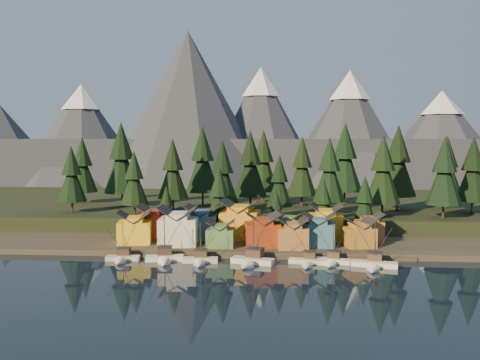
# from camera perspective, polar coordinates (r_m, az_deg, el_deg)

# --- Properties ---
(ground) EXTENTS (500.00, 500.00, 0.00)m
(ground) POSITION_cam_1_polar(r_m,az_deg,el_deg) (121.98, 1.35, -9.95)
(ground) COLOR black
(ground) RESTS_ON ground
(shore_strip) EXTENTS (400.00, 50.00, 1.50)m
(shore_strip) POSITION_cam_1_polar(r_m,az_deg,el_deg) (160.85, 2.05, -6.14)
(shore_strip) COLOR #383229
(shore_strip) RESTS_ON ground
(hillside) EXTENTS (420.00, 100.00, 6.00)m
(hillside) POSITION_cam_1_polar(r_m,az_deg,el_deg) (209.87, 2.56, -3.02)
(hillside) COLOR black
(hillside) RESTS_ON ground
(dock) EXTENTS (80.00, 4.00, 1.00)m
(dock) POSITION_cam_1_polar(r_m,az_deg,el_deg) (137.89, 1.69, -8.04)
(dock) COLOR #4C4136
(dock) RESTS_ON ground
(mountain_ridge) EXTENTS (560.00, 190.00, 90.00)m
(mountain_ridge) POSITION_cam_1_polar(r_m,az_deg,el_deg) (331.76, 2.45, 3.72)
(mountain_ridge) COLOR #3F4251
(mountain_ridge) RESTS_ON ground
(boat_0) EXTENTS (8.61, 9.26, 10.74)m
(boat_0) POSITION_cam_1_polar(r_m,az_deg,el_deg) (136.58, -12.48, -7.57)
(boat_0) COLOR beige
(boat_0) RESTS_ON ground
(boat_1) EXTENTS (10.02, 10.64, 12.25)m
(boat_1) POSITION_cam_1_polar(r_m,az_deg,el_deg) (134.07, -8.07, -7.60)
(boat_1) COLOR white
(boat_1) RESTS_ON ground
(boat_2) EXTENTS (9.03, 9.71, 11.00)m
(boat_2) POSITION_cam_1_polar(r_m,az_deg,el_deg) (131.62, -4.29, -7.92)
(boat_2) COLOR beige
(boat_2) RESTS_ON ground
(boat_3) EXTENTS (11.13, 11.73, 12.91)m
(boat_3) POSITION_cam_1_polar(r_m,az_deg,el_deg) (129.80, 1.20, -7.92)
(boat_3) COLOR silver
(boat_3) RESTS_ON ground
(boat_4) EXTENTS (10.21, 10.88, 10.26)m
(boat_4) POSITION_cam_1_polar(r_m,az_deg,el_deg) (130.97, 7.31, -8.15)
(boat_4) COLOR beige
(boat_4) RESTS_ON ground
(boat_5) EXTENTS (9.08, 9.55, 10.42)m
(boat_5) POSITION_cam_1_polar(r_m,az_deg,el_deg) (132.43, 9.83, -7.96)
(boat_5) COLOR white
(boat_5) RESTS_ON ground
(boat_6) EXTENTS (11.44, 12.03, 11.66)m
(boat_6) POSITION_cam_1_polar(r_m,az_deg,el_deg) (130.55, 14.12, -8.17)
(boat_6) COLOR white
(boat_6) RESTS_ON ground
(house_front_0) EXTENTS (10.11, 9.71, 8.85)m
(house_front_0) POSITION_cam_1_polar(r_m,az_deg,el_deg) (150.35, -11.19, -4.88)
(house_front_0) COLOR yellow
(house_front_0) RESTS_ON shore_strip
(house_front_1) EXTENTS (10.64, 10.26, 10.48)m
(house_front_1) POSITION_cam_1_polar(r_m,az_deg,el_deg) (146.13, -6.59, -4.76)
(house_front_1) COLOR silver
(house_front_1) RESTS_ON shore_strip
(house_front_2) EXTENTS (7.34, 7.40, 7.07)m
(house_front_2) POSITION_cam_1_polar(r_m,az_deg,el_deg) (143.29, -2.06, -5.64)
(house_front_2) COLOR #4C7D44
(house_front_2) RESTS_ON shore_strip
(house_front_3) EXTENTS (10.24, 9.91, 9.04)m
(house_front_3) POSITION_cam_1_polar(r_m,az_deg,el_deg) (143.69, 2.39, -5.20)
(house_front_3) COLOR maroon
(house_front_3) RESTS_ON shore_strip
(house_front_4) EXTENTS (8.31, 8.91, 8.12)m
(house_front_4) POSITION_cam_1_polar(r_m,az_deg,el_deg) (141.93, 5.63, -5.53)
(house_front_4) COLOR olive
(house_front_4) RESTS_ON shore_strip
(house_front_5) EXTENTS (9.55, 8.89, 8.95)m
(house_front_5) POSITION_cam_1_polar(r_m,az_deg,el_deg) (145.14, 8.45, -5.16)
(house_front_5) COLOR #35647E
(house_front_5) RESTS_ON shore_strip
(house_front_6) EXTENTS (9.10, 8.79, 7.62)m
(house_front_6) POSITION_cam_1_polar(r_m,az_deg,el_deg) (146.24, 12.59, -5.43)
(house_front_6) COLOR #AF7A2D
(house_front_6) RESTS_ON shore_strip
(house_back_0) EXTENTS (8.94, 8.59, 9.69)m
(house_back_0) POSITION_cam_1_polar(r_m,az_deg,el_deg) (156.99, -9.18, -4.30)
(house_back_0) COLOR maroon
(house_back_0) RESTS_ON shore_strip
(house_back_1) EXTENTS (8.89, 9.00, 9.88)m
(house_back_1) POSITION_cam_1_polar(r_m,az_deg,el_deg) (152.99, -4.12, -4.44)
(house_back_1) COLOR #375B83
(house_back_1) RESTS_ON shore_strip
(house_back_2) EXTENTS (11.76, 10.97, 11.45)m
(house_back_2) POSITION_cam_1_polar(r_m,az_deg,el_deg) (153.75, 0.03, -4.08)
(house_back_2) COLOR gold
(house_back_2) RESTS_ON shore_strip
(house_back_3) EXTENTS (9.39, 8.72, 8.16)m
(house_back_3) POSITION_cam_1_polar(r_m,az_deg,el_deg) (152.65, 5.27, -4.81)
(house_back_3) COLOR #436D3B
(house_back_3) RESTS_ON shore_strip
(house_back_4) EXTENTS (9.70, 9.33, 10.25)m
(house_back_4) POSITION_cam_1_polar(r_m,az_deg,el_deg) (154.27, 9.09, -4.34)
(house_back_4) COLOR gold
(house_back_4) RESTS_ON shore_strip
(house_back_5) EXTENTS (7.61, 7.69, 8.13)m
(house_back_5) POSITION_cam_1_polar(r_m,az_deg,el_deg) (154.21, 13.61, -4.84)
(house_back_5) COLOR #925734
(house_back_5) RESTS_ON shore_strip
(tree_hill_0) EXTENTS (9.50, 9.50, 22.12)m
(tree_hill_0) POSITION_cam_1_polar(r_m,az_deg,el_deg) (183.42, -17.53, 0.43)
(tree_hill_0) COLOR #332319
(tree_hill_0) RESTS_ON hillside
(tree_hill_1) EXTENTS (12.97, 12.97, 30.21)m
(tree_hill_1) POSITION_cam_1_polar(r_m,az_deg,el_deg) (194.33, -12.52, 2.05)
(tree_hill_1) COLOR #332319
(tree_hill_1) RESTS_ON hillside
(tree_hill_2) EXTENTS (8.82, 8.82, 20.55)m
(tree_hill_2) POSITION_cam_1_polar(r_m,az_deg,el_deg) (172.69, -11.21, 0.02)
(tree_hill_2) COLOR #332319
(tree_hill_2) RESTS_ON hillside
(tree_hill_3) EXTENTS (10.49, 10.49, 24.43)m
(tree_hill_3) POSITION_cam_1_polar(r_m,az_deg,el_deg) (181.89, -7.18, 0.96)
(tree_hill_3) COLOR #332319
(tree_hill_3) RESTS_ON hillside
(tree_hill_4) EXTENTS (12.42, 12.42, 28.94)m
(tree_hill_4) POSITION_cam_1_polar(r_m,az_deg,el_deg) (195.17, -4.02, 1.95)
(tree_hill_4) COLOR #332319
(tree_hill_4) RESTS_ON hillside
(tree_hill_5) EXTENTS (10.24, 10.24, 23.85)m
(tree_hill_5) POSITION_cam_1_polar(r_m,az_deg,el_deg) (169.31, -1.87, 0.63)
(tree_hill_5) COLOR #332319
(tree_hill_5) RESTS_ON hillside
(tree_hill_6) EXTENTS (11.68, 11.68, 27.21)m
(tree_hill_6) POSITION_cam_1_polar(r_m,az_deg,el_deg) (183.50, 1.11, 1.51)
(tree_hill_6) COLOR #332319
(tree_hill_6) RESTS_ON hillside
(tree_hill_7) EXTENTS (8.34, 8.34, 19.44)m
(tree_hill_7) POSITION_cam_1_polar(r_m,az_deg,el_deg) (166.56, 4.23, -0.28)
(tree_hill_7) COLOR #332319
(tree_hill_7) RESTS_ON hillside
(tree_hill_8) EXTENTS (10.80, 10.80, 25.15)m
(tree_hill_8) POSITION_cam_1_polar(r_m,az_deg,el_deg) (190.47, 6.64, 1.25)
(tree_hill_8) COLOR #332319
(tree_hill_8) RESTS_ON hillside
(tree_hill_9) EXTENTS (10.68, 10.68, 24.87)m
(tree_hill_9) POSITION_cam_1_polar(r_m,az_deg,el_deg) (174.09, 9.51, 0.86)
(tree_hill_9) COLOR #332319
(tree_hill_9) RESTS_ON hillside
(tree_hill_10) EXTENTS (12.96, 12.96, 30.19)m
(tree_hill_10) POSITION_cam_1_polar(r_m,az_deg,el_deg) (199.63, 11.14, 2.13)
(tree_hill_10) COLOR #332319
(tree_hill_10) RESTS_ON hillside
(tree_hill_11) EXTENTS (11.03, 11.03, 25.70)m
(tree_hill_11) POSITION_cam_1_polar(r_m,az_deg,el_deg) (171.37, 15.00, 0.87)
(tree_hill_11) COLOR #332319
(tree_hill_11) RESTS_ON hillside
(tree_hill_12) EXTENTS (12.47, 12.47, 29.04)m
(tree_hill_12) POSITION_cam_1_polar(r_m,az_deg,el_deg) (188.53, 16.49, 1.71)
(tree_hill_12) COLOR #332319
(tree_hill_12) RESTS_ON hillside
(tree_hill_13) EXTENTS (10.80, 10.80, 25.16)m
(tree_hill_13) POSITION_cam_1_polar(r_m,az_deg,el_deg) (173.75, 20.96, 0.67)
(tree_hill_13) COLOR #332319
(tree_hill_13) RESTS_ON hillside
(tree_hill_14) EXTENTS (10.98, 10.98, 25.58)m
(tree_hill_14) POSITION_cam_1_polar(r_m,az_deg,el_deg) (198.99, 21.18, 1.18)
(tree_hill_14) COLOR #332319
(tree_hill_14) RESTS_ON hillside
(tree_hill_15) EXTENTS (11.88, 11.88, 27.68)m
(tree_hill_15) POSITION_cam_1_polar(r_m,az_deg,el_deg) (200.29, 2.51, 1.83)
(tree_hill_15) COLOR #332319
(tree_hill_15) RESTS_ON hillside
(tree_hill_16) EXTENTS (10.74, 10.74, 25.02)m
(tree_hill_16) POSITION_cam_1_polar(r_m,az_deg,el_deg) (209.69, -16.44, 1.37)
(tree_hill_16) COLOR #332319
(tree_hill_16) RESTS_ON hillside
(tree_hill_17) EXTENTS (10.78, 10.78, 25.10)m
(tree_hill_17) POSITION_cam_1_polar(r_m,az_deg,el_deg) (186.98, 23.60, 0.83)
(tree_hill_17) COLOR #332319
(tree_hill_17) RESTS_ON hillside
(tree_shore_0) EXTENTS (6.36, 6.36, 14.83)m
(tree_shore_0) POSITION_cam_1_polar(r_m,az_deg,el_deg) (162.89, -7.84, -2.90)
(tree_shore_0) COLOR #332319
(tree_shore_0) RESTS_ON shore_strip
(tree_shore_1) EXTENTS (8.89, 8.89, 20.72)m
(tree_shore_1) POSITION_cam_1_polar(r_m,az_deg,el_deg) (159.96, -2.24, -1.83)
(tree_shore_1) COLOR #332319
(tree_shore_1) RESTS_ON shore_strip
(tree_shore_2) EXTENTS (5.94, 5.94, 13.84)m
(tree_shore_2) POSITION_cam_1_polar(r_m,az_deg,el_deg) (159.43, 3.86, -3.22)
(tree_shore_2) COLOR #332319
(tree_shore_2) RESTS_ON shore_strip
(tree_shore_3) EXTENTS (7.38, 7.38, 17.19)m
(tree_shore_3) POSITION_cam_1_polar(r_m,az_deg,el_deg) (159.74, 8.90, -2.59)
(tree_shore_3) COLOR #332319
(tree_shore_3) RESTS_ON shore_strip
(tree_shore_4) EXTENTS (7.78, 7.78, 18.12)m
(tree_shore_4) POSITION_cam_1_polar(r_m,az_deg,el_deg) (161.12, 13.16, -2.41)
(tree_shore_4) COLOR #332319
(tree_shore_4) RESTS_ON shore_strip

